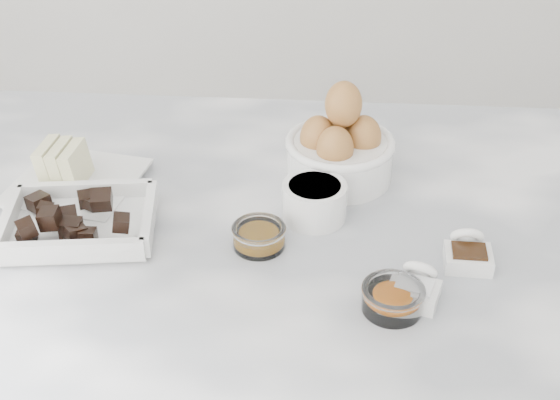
{
  "coord_description": "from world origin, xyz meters",
  "views": [
    {
      "loc": [
        0.08,
        -0.8,
        1.54
      ],
      "look_at": [
        0.02,
        0.03,
        0.98
      ],
      "focal_mm": 50.0,
      "sensor_mm": 36.0,
      "label": 1
    }
  ],
  "objects_px": {
    "butter_plate": "(73,176)",
    "honey_bowl": "(259,236)",
    "sugar_ramekin": "(314,200)",
    "zest_bowl": "(393,297)",
    "salt_spoon": "(415,287)",
    "chocolate_dish": "(79,219)",
    "vanilla_spoon": "(468,253)",
    "egg_bowl": "(340,148)"
  },
  "relations": [
    {
      "from": "vanilla_spoon",
      "to": "butter_plate",
      "type": "bearing_deg",
      "value": 166.46
    },
    {
      "from": "sugar_ramekin",
      "to": "honey_bowl",
      "type": "distance_m",
      "value": 0.1
    },
    {
      "from": "salt_spoon",
      "to": "sugar_ramekin",
      "type": "bearing_deg",
      "value": 128.8
    },
    {
      "from": "honey_bowl",
      "to": "vanilla_spoon",
      "type": "relative_size",
      "value": 0.99
    },
    {
      "from": "butter_plate",
      "to": "salt_spoon",
      "type": "relative_size",
      "value": 2.39
    },
    {
      "from": "honey_bowl",
      "to": "salt_spoon",
      "type": "bearing_deg",
      "value": -23.88
    },
    {
      "from": "sugar_ramekin",
      "to": "zest_bowl",
      "type": "relative_size",
      "value": 1.17
    },
    {
      "from": "egg_bowl",
      "to": "honey_bowl",
      "type": "height_order",
      "value": "egg_bowl"
    },
    {
      "from": "sugar_ramekin",
      "to": "honey_bowl",
      "type": "relative_size",
      "value": 1.23
    },
    {
      "from": "chocolate_dish",
      "to": "egg_bowl",
      "type": "relative_size",
      "value": 1.34
    },
    {
      "from": "egg_bowl",
      "to": "vanilla_spoon",
      "type": "relative_size",
      "value": 2.22
    },
    {
      "from": "sugar_ramekin",
      "to": "vanilla_spoon",
      "type": "distance_m",
      "value": 0.21
    },
    {
      "from": "sugar_ramekin",
      "to": "zest_bowl",
      "type": "xyz_separation_m",
      "value": [
        0.1,
        -0.18,
        -0.01
      ]
    },
    {
      "from": "butter_plate",
      "to": "sugar_ramekin",
      "type": "height_order",
      "value": "butter_plate"
    },
    {
      "from": "chocolate_dish",
      "to": "honey_bowl",
      "type": "distance_m",
      "value": 0.23
    },
    {
      "from": "butter_plate",
      "to": "egg_bowl",
      "type": "height_order",
      "value": "egg_bowl"
    },
    {
      "from": "butter_plate",
      "to": "honey_bowl",
      "type": "height_order",
      "value": "butter_plate"
    },
    {
      "from": "vanilla_spoon",
      "to": "salt_spoon",
      "type": "xyz_separation_m",
      "value": [
        -0.07,
        -0.07,
        -0.0
      ]
    },
    {
      "from": "sugar_ramekin",
      "to": "salt_spoon",
      "type": "relative_size",
      "value": 1.07
    },
    {
      "from": "butter_plate",
      "to": "zest_bowl",
      "type": "distance_m",
      "value": 0.49
    },
    {
      "from": "sugar_ramekin",
      "to": "chocolate_dish",
      "type": "bearing_deg",
      "value": -169.24
    },
    {
      "from": "sugar_ramekin",
      "to": "zest_bowl",
      "type": "height_order",
      "value": "sugar_ramekin"
    },
    {
      "from": "sugar_ramekin",
      "to": "honey_bowl",
      "type": "xyz_separation_m",
      "value": [
        -0.07,
        -0.07,
        -0.01
      ]
    },
    {
      "from": "sugar_ramekin",
      "to": "zest_bowl",
      "type": "distance_m",
      "value": 0.2
    },
    {
      "from": "sugar_ramekin",
      "to": "honey_bowl",
      "type": "bearing_deg",
      "value": -134.24
    },
    {
      "from": "butter_plate",
      "to": "sugar_ramekin",
      "type": "relative_size",
      "value": 2.24
    },
    {
      "from": "butter_plate",
      "to": "zest_bowl",
      "type": "xyz_separation_m",
      "value": [
        0.43,
        -0.22,
        -0.0
      ]
    },
    {
      "from": "egg_bowl",
      "to": "sugar_ramekin",
      "type": "bearing_deg",
      "value": -107.04
    },
    {
      "from": "sugar_ramekin",
      "to": "honey_bowl",
      "type": "height_order",
      "value": "sugar_ramekin"
    },
    {
      "from": "chocolate_dish",
      "to": "honey_bowl",
      "type": "xyz_separation_m",
      "value": [
        0.23,
        -0.01,
        -0.01
      ]
    },
    {
      "from": "chocolate_dish",
      "to": "salt_spoon",
      "type": "distance_m",
      "value": 0.43
    },
    {
      "from": "butter_plate",
      "to": "egg_bowl",
      "type": "distance_m",
      "value": 0.38
    },
    {
      "from": "zest_bowl",
      "to": "butter_plate",
      "type": "bearing_deg",
      "value": 153.01
    },
    {
      "from": "honey_bowl",
      "to": "salt_spoon",
      "type": "relative_size",
      "value": 0.87
    },
    {
      "from": "sugar_ramekin",
      "to": "salt_spoon",
      "type": "height_order",
      "value": "sugar_ramekin"
    },
    {
      "from": "chocolate_dish",
      "to": "egg_bowl",
      "type": "height_order",
      "value": "egg_bowl"
    },
    {
      "from": "butter_plate",
      "to": "vanilla_spoon",
      "type": "xyz_separation_m",
      "value": [
        0.53,
        -0.13,
        -0.01
      ]
    },
    {
      "from": "chocolate_dish",
      "to": "zest_bowl",
      "type": "xyz_separation_m",
      "value": [
        0.4,
        -0.12,
        -0.0
      ]
    },
    {
      "from": "chocolate_dish",
      "to": "zest_bowl",
      "type": "bearing_deg",
      "value": -16.75
    },
    {
      "from": "vanilla_spoon",
      "to": "salt_spoon",
      "type": "relative_size",
      "value": 0.88
    },
    {
      "from": "salt_spoon",
      "to": "butter_plate",
      "type": "bearing_deg",
      "value": 156.82
    },
    {
      "from": "chocolate_dish",
      "to": "salt_spoon",
      "type": "xyz_separation_m",
      "value": [
        0.42,
        -0.1,
        -0.01
      ]
    }
  ]
}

